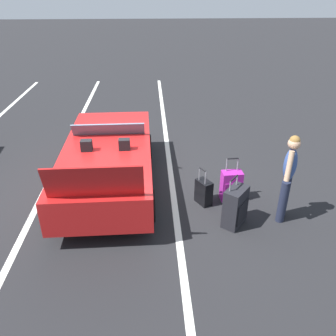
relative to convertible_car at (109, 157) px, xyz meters
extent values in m
plane|color=black|center=(-0.20, 0.00, -0.59)|extent=(80.00, 80.00, 0.00)
cube|color=silver|center=(-0.20, -1.33, -0.59)|extent=(18.00, 0.12, 0.01)
cube|color=silver|center=(-0.20, 1.37, -0.59)|extent=(18.00, 0.12, 0.01)
cube|color=red|center=(-0.20, 0.00, 0.03)|extent=(4.13, 1.82, 0.64)
cube|color=red|center=(1.24, 0.02, -0.08)|extent=(1.34, 1.69, 0.38)
cube|color=slate|center=(0.31, 0.00, 0.50)|extent=(0.20, 1.55, 0.31)
cube|color=black|center=(-0.41, 0.36, 0.46)|extent=(0.16, 0.22, 0.22)
cube|color=black|center=(-0.40, -0.38, 0.46)|extent=(0.16, 0.22, 0.22)
cube|color=red|center=(-2.15, -0.03, 0.63)|extent=(0.22, 1.50, 0.62)
cylinder|color=black|center=(1.06, 0.83, -0.29)|extent=(0.60, 0.23, 0.60)
cylinder|color=black|center=(1.08, -0.79, -0.29)|extent=(0.60, 0.23, 0.60)
cylinder|color=black|center=(-1.48, 0.79, -0.29)|extent=(0.60, 0.23, 0.60)
cylinder|color=black|center=(-1.46, -0.83, -0.29)|extent=(0.60, 0.23, 0.60)
cube|color=black|center=(-1.68, -2.36, -0.22)|extent=(0.55, 0.52, 0.74)
cube|color=black|center=(-1.77, -2.47, -0.28)|extent=(0.31, 0.26, 0.41)
cylinder|color=gray|center=(-1.53, -2.38, 0.24)|extent=(0.03, 0.03, 0.18)
cylinder|color=gray|center=(-1.73, -2.22, 0.24)|extent=(0.03, 0.03, 0.18)
cylinder|color=black|center=(-1.63, -2.30, 0.33)|extent=(0.22, 0.19, 0.03)
sphere|color=black|center=(-1.48, -2.38, -0.57)|extent=(0.04, 0.04, 0.04)
sphere|color=black|center=(-1.74, -2.17, -0.57)|extent=(0.04, 0.04, 0.04)
cube|color=#991E8C|center=(-0.87, -2.47, -0.28)|extent=(0.26, 0.41, 0.62)
cube|color=#721669|center=(-1.00, -2.48, -0.33)|extent=(0.04, 0.32, 0.34)
cylinder|color=gray|center=(-0.80, -2.58, 0.16)|extent=(0.02, 0.02, 0.26)
cylinder|color=gray|center=(-0.81, -2.36, 0.16)|extent=(0.02, 0.02, 0.26)
cylinder|color=black|center=(-0.80, -2.47, 0.29)|extent=(0.04, 0.22, 0.03)
sphere|color=black|center=(-0.77, -2.60, -0.57)|extent=(0.04, 0.04, 0.04)
sphere|color=black|center=(-0.79, -2.32, -0.57)|extent=(0.04, 0.04, 0.04)
cube|color=black|center=(-0.98, -1.91, -0.34)|extent=(0.39, 0.34, 0.50)
cylinder|color=gray|center=(-0.93, -1.81, 0.04)|extent=(0.03, 0.03, 0.27)
cylinder|color=gray|center=(-1.09, -1.90, 0.04)|extent=(0.03, 0.03, 0.27)
cylinder|color=black|center=(-1.01, -1.86, 0.18)|extent=(0.18, 0.12, 0.03)
sphere|color=black|center=(-0.91, -1.78, -0.57)|extent=(0.04, 0.04, 0.04)
sphere|color=black|center=(-1.12, -1.90, -0.57)|extent=(0.04, 0.04, 0.04)
cylinder|color=#1E2338|center=(-1.63, -3.23, -0.18)|extent=(0.20, 0.20, 0.82)
cylinder|color=#1E2338|center=(-1.45, -3.32, -0.18)|extent=(0.20, 0.20, 0.82)
ellipsoid|color=#334C8C|center=(-1.54, -3.27, 0.53)|extent=(0.39, 0.34, 0.60)
sphere|color=tan|center=(-1.54, -3.27, 0.92)|extent=(0.21, 0.21, 0.21)
sphere|color=olive|center=(-1.54, -3.27, 0.97)|extent=(0.18, 0.18, 0.18)
cylinder|color=tan|center=(-1.72, -3.18, 0.59)|extent=(0.21, 0.17, 0.53)
cylinder|color=tan|center=(-1.36, -3.37, 0.59)|extent=(0.21, 0.17, 0.53)
camera|label=1|loc=(-6.59, -0.90, 3.25)|focal=36.54mm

